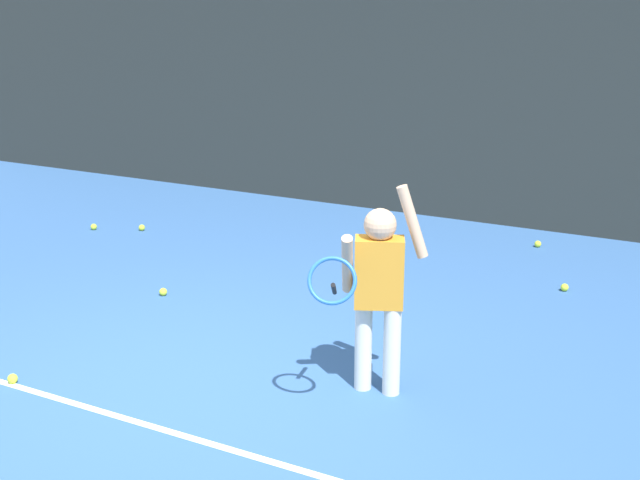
{
  "coord_description": "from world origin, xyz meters",
  "views": [
    {
      "loc": [
        3.04,
        -3.8,
        2.45
      ],
      "look_at": [
        0.57,
        0.9,
        0.85
      ],
      "focal_mm": 46.38,
      "sensor_mm": 36.0,
      "label": 1
    }
  ],
  "objects_px": {
    "tennis_ball_6": "(94,227)",
    "tennis_ball_2": "(163,292)",
    "tennis_player": "(377,285)",
    "tennis_ball_0": "(13,379)",
    "tennis_ball_1": "(565,287)",
    "tennis_ball_4": "(538,244)",
    "tennis_ball_3": "(142,228)"
  },
  "relations": [
    {
      "from": "tennis_player",
      "to": "tennis_ball_3",
      "type": "relative_size",
      "value": 20.46
    },
    {
      "from": "tennis_ball_0",
      "to": "tennis_ball_4",
      "type": "bearing_deg",
      "value": 63.39
    },
    {
      "from": "tennis_ball_0",
      "to": "tennis_ball_6",
      "type": "distance_m",
      "value": 3.66
    },
    {
      "from": "tennis_ball_2",
      "to": "tennis_ball_1",
      "type": "bearing_deg",
      "value": 29.57
    },
    {
      "from": "tennis_player",
      "to": "tennis_ball_2",
      "type": "distance_m",
      "value": 2.51
    },
    {
      "from": "tennis_player",
      "to": "tennis_ball_3",
      "type": "xyz_separation_m",
      "value": [
        -3.73,
        2.24,
        -0.69
      ]
    },
    {
      "from": "tennis_ball_1",
      "to": "tennis_ball_3",
      "type": "relative_size",
      "value": 1.0
    },
    {
      "from": "tennis_player",
      "to": "tennis_ball_1",
      "type": "bearing_deg",
      "value": 50.38
    },
    {
      "from": "tennis_ball_3",
      "to": "tennis_ball_0",
      "type": "bearing_deg",
      "value": -63.82
    },
    {
      "from": "tennis_player",
      "to": "tennis_ball_6",
      "type": "bearing_deg",
      "value": 130.15
    },
    {
      "from": "tennis_ball_0",
      "to": "tennis_ball_4",
      "type": "relative_size",
      "value": 1.0
    },
    {
      "from": "tennis_ball_2",
      "to": "tennis_ball_6",
      "type": "distance_m",
      "value": 2.29
    },
    {
      "from": "tennis_player",
      "to": "tennis_ball_2",
      "type": "xyz_separation_m",
      "value": [
        -2.29,
        0.77,
        -0.69
      ]
    },
    {
      "from": "tennis_ball_1",
      "to": "tennis_ball_4",
      "type": "distance_m",
      "value": 1.27
    },
    {
      "from": "tennis_player",
      "to": "tennis_ball_3",
      "type": "distance_m",
      "value": 4.4
    },
    {
      "from": "tennis_player",
      "to": "tennis_ball_6",
      "type": "xyz_separation_m",
      "value": [
        -4.21,
        2.02,
        -0.69
      ]
    },
    {
      "from": "tennis_ball_2",
      "to": "tennis_ball_4",
      "type": "relative_size",
      "value": 1.0
    },
    {
      "from": "tennis_ball_3",
      "to": "tennis_ball_4",
      "type": "xyz_separation_m",
      "value": [
        3.9,
        1.38,
        0.0
      ]
    },
    {
      "from": "tennis_ball_6",
      "to": "tennis_ball_1",
      "type": "bearing_deg",
      "value": 4.99
    },
    {
      "from": "tennis_ball_2",
      "to": "tennis_ball_3",
      "type": "height_order",
      "value": "same"
    },
    {
      "from": "tennis_ball_6",
      "to": "tennis_ball_2",
      "type": "bearing_deg",
      "value": -33.25
    },
    {
      "from": "tennis_ball_6",
      "to": "tennis_ball_0",
      "type": "bearing_deg",
      "value": -55.59
    },
    {
      "from": "tennis_ball_4",
      "to": "tennis_ball_6",
      "type": "bearing_deg",
      "value": -160.02
    },
    {
      "from": "tennis_ball_6",
      "to": "tennis_ball_4",
      "type": "bearing_deg",
      "value": 19.98
    },
    {
      "from": "tennis_player",
      "to": "tennis_ball_2",
      "type": "relative_size",
      "value": 20.46
    },
    {
      "from": "tennis_player",
      "to": "tennis_ball_4",
      "type": "relative_size",
      "value": 20.46
    },
    {
      "from": "tennis_ball_1",
      "to": "tennis_ball_6",
      "type": "height_order",
      "value": "same"
    },
    {
      "from": "tennis_ball_3",
      "to": "tennis_ball_4",
      "type": "relative_size",
      "value": 1.0
    },
    {
      "from": "tennis_ball_1",
      "to": "tennis_ball_6",
      "type": "relative_size",
      "value": 1.0
    },
    {
      "from": "tennis_ball_0",
      "to": "tennis_ball_6",
      "type": "xyz_separation_m",
      "value": [
        -2.07,
        3.02,
        0.0
      ]
    },
    {
      "from": "tennis_ball_1",
      "to": "tennis_ball_0",
      "type": "bearing_deg",
      "value": -129.29
    },
    {
      "from": "tennis_ball_1",
      "to": "tennis_ball_3",
      "type": "height_order",
      "value": "same"
    }
  ]
}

